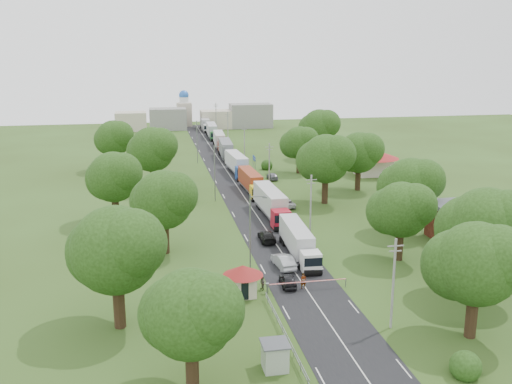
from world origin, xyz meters
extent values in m
plane|color=#2D4216|center=(0.00, 0.00, 0.00)|extent=(260.00, 260.00, 0.00)
cube|color=black|center=(0.00, 20.00, 0.00)|extent=(8.00, 200.00, 0.04)
cylinder|color=slate|center=(-4.50, -25.00, 0.55)|extent=(0.20, 0.20, 1.10)
cube|color=slate|center=(-4.50, -25.00, 1.05)|extent=(0.35, 0.35, 0.25)
cylinder|color=red|center=(0.00, -25.00, 1.00)|extent=(9.00, 0.12, 0.12)
cylinder|color=slate|center=(4.50, -25.00, 0.50)|extent=(0.10, 0.10, 1.00)
cube|color=beige|center=(-7.20, -25.00, 1.20)|extent=(2.60, 2.60, 2.40)
cone|color=maroon|center=(-7.20, -25.00, 2.90)|extent=(4.40, 4.40, 1.10)
cube|color=black|center=(-5.89, -25.00, 1.40)|extent=(0.02, 1.20, 0.90)
cube|color=black|center=(-7.20, -26.31, 1.00)|extent=(0.80, 0.02, 1.90)
cube|color=#99A593|center=(-7.00, -40.00, 1.15)|extent=(2.00, 2.00, 2.30)
cube|color=#47494F|center=(-7.00, -40.00, 2.35)|extent=(2.30, 2.30, 0.12)
cube|color=black|center=(-5.99, -40.00, 1.30)|extent=(0.02, 1.00, 0.80)
cylinder|color=slate|center=(5.20, 33.80, 2.00)|extent=(0.12, 0.12, 4.00)
cylinder|color=slate|center=(5.20, 36.20, 2.00)|extent=(0.12, 0.12, 4.00)
cube|color=navy|center=(5.20, 35.00, 3.60)|extent=(0.06, 3.00, 1.00)
cube|color=silver|center=(5.20, 35.00, 3.60)|extent=(0.07, 3.10, 0.06)
cylinder|color=gray|center=(5.50, -35.00, 4.50)|extent=(0.24, 0.24, 9.00)
cube|color=gray|center=(5.50, -35.00, 8.30)|extent=(1.60, 0.10, 0.10)
cube|color=gray|center=(5.50, -35.00, 7.80)|extent=(1.20, 0.10, 0.10)
cylinder|color=gray|center=(5.50, -7.00, 4.50)|extent=(0.24, 0.24, 9.00)
cube|color=gray|center=(5.50, -7.00, 8.30)|extent=(1.60, 0.10, 0.10)
cube|color=gray|center=(5.50, -7.00, 7.80)|extent=(1.20, 0.10, 0.10)
cylinder|color=gray|center=(5.50, 21.00, 4.50)|extent=(0.24, 0.24, 9.00)
cube|color=gray|center=(5.50, 21.00, 8.30)|extent=(1.60, 0.10, 0.10)
cube|color=gray|center=(5.50, 21.00, 7.80)|extent=(1.20, 0.10, 0.10)
cylinder|color=gray|center=(5.50, 49.00, 4.50)|extent=(0.24, 0.24, 9.00)
cube|color=gray|center=(5.50, 49.00, 8.30)|extent=(1.60, 0.10, 0.10)
cube|color=gray|center=(5.50, 49.00, 7.80)|extent=(1.20, 0.10, 0.10)
cylinder|color=gray|center=(5.50, 77.00, 4.50)|extent=(0.24, 0.24, 9.00)
cube|color=gray|center=(5.50, 77.00, 8.30)|extent=(1.60, 0.10, 0.10)
cube|color=gray|center=(5.50, 77.00, 7.80)|extent=(1.20, 0.10, 0.10)
cylinder|color=gray|center=(5.50, 105.00, 4.50)|extent=(0.24, 0.24, 9.00)
cube|color=gray|center=(5.50, 105.00, 8.30)|extent=(1.60, 0.10, 0.10)
cube|color=gray|center=(5.50, 105.00, 7.80)|extent=(1.20, 0.10, 0.10)
cylinder|color=slate|center=(-5.50, -20.00, 5.00)|extent=(0.16, 0.16, 10.00)
cube|color=slate|center=(-4.60, -20.00, 9.70)|extent=(1.80, 0.10, 0.10)
cube|color=slate|center=(-3.80, -20.00, 9.55)|extent=(0.50, 0.22, 0.15)
cylinder|color=slate|center=(-5.50, 15.00, 5.00)|extent=(0.16, 0.16, 10.00)
cube|color=slate|center=(-4.60, 15.00, 9.70)|extent=(1.80, 0.10, 0.10)
cube|color=slate|center=(-3.80, 15.00, 9.55)|extent=(0.50, 0.22, 0.15)
cylinder|color=slate|center=(-5.50, 50.00, 5.00)|extent=(0.16, 0.16, 10.00)
cube|color=slate|center=(-4.60, 50.00, 9.70)|extent=(1.80, 0.10, 0.10)
cube|color=slate|center=(-3.80, 50.00, 9.55)|extent=(0.50, 0.22, 0.15)
cylinder|color=#382616|center=(12.00, -38.00, 2.10)|extent=(1.08, 1.08, 4.20)
sphere|color=#1B310D|center=(12.00, -38.00, 7.22)|extent=(7.70, 7.70, 7.70)
sphere|color=#1B310D|center=(13.38, -39.10, 8.05)|extent=(6.05, 6.05, 6.05)
sphere|color=#1B310D|center=(10.90, -36.62, 6.67)|extent=(6.60, 6.60, 6.60)
cylinder|color=#382616|center=(18.00, -30.00, 2.27)|extent=(1.12, 1.12, 4.55)
sphere|color=#1B310D|center=(18.00, -30.00, 7.85)|extent=(8.40, 8.40, 8.40)
sphere|color=#1B310D|center=(19.50, -31.20, 8.75)|extent=(6.60, 6.60, 6.60)
sphere|color=#1B310D|center=(16.80, -28.50, 7.25)|extent=(7.20, 7.20, 7.20)
cylinder|color=#382616|center=(14.00, -18.00, 1.92)|extent=(1.04, 1.04, 3.85)
sphere|color=#1B310D|center=(14.00, -18.00, 6.60)|extent=(7.00, 7.00, 7.00)
sphere|color=#1B310D|center=(15.25, -19.00, 7.35)|extent=(5.50, 5.50, 5.50)
sphere|color=#1B310D|center=(13.00, -16.75, 6.10)|extent=(6.00, 6.00, 6.00)
cylinder|color=#382616|center=(20.00, -8.00, 2.10)|extent=(1.08, 1.08, 4.20)
sphere|color=#1B310D|center=(20.00, -8.00, 7.22)|extent=(7.70, 7.70, 7.70)
sphere|color=#1B310D|center=(21.38, -9.10, 8.05)|extent=(6.05, 6.05, 6.05)
sphere|color=#1B310D|center=(18.90, -6.62, 6.67)|extent=(6.60, 6.60, 6.60)
cylinder|color=#382616|center=(13.00, 10.00, 2.27)|extent=(1.12, 1.12, 4.55)
sphere|color=#1B310D|center=(13.00, 10.00, 7.85)|extent=(8.40, 8.40, 8.40)
sphere|color=#1B310D|center=(14.50, 8.80, 8.75)|extent=(6.60, 6.60, 6.60)
sphere|color=#1B310D|center=(11.80, 11.50, 7.25)|extent=(7.20, 7.20, 7.20)
cylinder|color=#382616|center=(22.00, 18.00, 2.10)|extent=(1.08, 1.08, 4.20)
sphere|color=#1B310D|center=(22.00, 18.00, 7.22)|extent=(7.70, 7.70, 7.70)
sphere|color=#1B310D|center=(23.38, 16.90, 8.05)|extent=(6.05, 6.05, 6.05)
sphere|color=#1B310D|center=(20.90, 19.38, 6.67)|extent=(6.60, 6.60, 6.60)
cylinder|color=#382616|center=(15.00, 35.00, 1.92)|extent=(1.04, 1.04, 3.85)
sphere|color=#1B310D|center=(15.00, 35.00, 6.60)|extent=(7.00, 7.00, 7.00)
sphere|color=#1B310D|center=(16.25, 34.00, 7.35)|extent=(5.50, 5.50, 5.50)
sphere|color=#1B310D|center=(14.00, 36.25, 6.10)|extent=(6.00, 6.00, 6.00)
cylinder|color=#382616|center=(24.00, 50.00, 2.27)|extent=(1.12, 1.12, 4.55)
sphere|color=#1B310D|center=(24.00, 50.00, 7.85)|extent=(8.40, 8.40, 8.40)
sphere|color=#1B310D|center=(25.50, 48.80, 8.75)|extent=(6.60, 6.60, 6.60)
sphere|color=#1B310D|center=(22.80, 51.50, 7.25)|extent=(7.20, 7.20, 7.20)
cylinder|color=#382616|center=(-14.00, -42.00, 1.92)|extent=(1.04, 1.04, 3.85)
sphere|color=#1B310D|center=(-14.00, -42.00, 6.60)|extent=(7.00, 7.00, 7.00)
sphere|color=#1B310D|center=(-12.75, -43.00, 7.35)|extent=(5.50, 5.50, 5.50)
sphere|color=#1B310D|center=(-15.00, -40.75, 6.10)|extent=(6.00, 6.00, 6.00)
cylinder|color=#382616|center=(-20.00, -30.00, 2.27)|extent=(1.12, 1.12, 4.55)
sphere|color=#1B310D|center=(-20.00, -30.00, 7.85)|extent=(8.40, 8.40, 8.40)
sphere|color=#1B310D|center=(-18.50, -31.20, 8.75)|extent=(6.60, 6.60, 6.60)
sphere|color=#1B310D|center=(-21.20, -28.50, 7.25)|extent=(7.20, 7.20, 7.20)
cylinder|color=#382616|center=(-15.00, -10.00, 2.10)|extent=(1.08, 1.08, 4.20)
sphere|color=#1B310D|center=(-15.00, -10.00, 7.22)|extent=(7.70, 7.70, 7.70)
sphere|color=#1B310D|center=(-13.62, -11.10, 8.05)|extent=(6.05, 6.05, 6.05)
sphere|color=#1B310D|center=(-16.10, -8.62, 6.67)|extent=(6.60, 6.60, 6.60)
cylinder|color=#382616|center=(-22.00, 5.00, 2.10)|extent=(1.08, 1.08, 4.20)
sphere|color=#1B310D|center=(-22.00, 5.00, 7.22)|extent=(7.70, 7.70, 7.70)
sphere|color=#1B310D|center=(-20.62, 3.90, 8.05)|extent=(6.05, 6.05, 6.05)
sphere|color=#1B310D|center=(-23.10, 6.38, 6.67)|extent=(6.60, 6.60, 6.60)
cylinder|color=#382616|center=(-16.00, 25.00, 2.27)|extent=(1.12, 1.12, 4.55)
sphere|color=#1B310D|center=(-16.00, 25.00, 7.85)|extent=(8.40, 8.40, 8.40)
sphere|color=#1B310D|center=(-14.50, 23.80, 8.75)|extent=(6.60, 6.60, 6.60)
sphere|color=#1B310D|center=(-17.20, 26.50, 7.25)|extent=(7.20, 7.20, 7.20)
cylinder|color=#382616|center=(-24.00, 45.00, 2.10)|extent=(1.08, 1.08, 4.20)
sphere|color=#1B310D|center=(-24.00, 45.00, 7.22)|extent=(7.70, 7.70, 7.70)
sphere|color=#1B310D|center=(-22.62, 43.90, 8.05)|extent=(6.05, 6.05, 6.05)
sphere|color=#1B310D|center=(-25.10, 46.38, 6.67)|extent=(6.60, 6.60, 6.60)
cube|color=maroon|center=(26.00, -12.00, 2.30)|extent=(8.00, 6.00, 4.60)
cube|color=#47494F|center=(26.00, -12.00, 4.90)|extent=(8.60, 6.60, 0.60)
cube|color=beige|center=(30.00, 30.00, 2.00)|extent=(7.00, 5.00, 4.00)
cone|color=maroon|center=(30.00, 30.00, 4.90)|extent=(10.08, 10.08, 1.80)
cube|color=gray|center=(-10.00, 110.00, 3.50)|extent=(12.00, 8.00, 7.00)
cube|color=beige|center=(6.00, 110.00, 3.00)|extent=(10.00, 8.00, 6.00)
cube|color=gray|center=(18.00, 110.00, 4.00)|extent=(14.00, 8.00, 8.00)
cube|color=beige|center=(-22.00, 110.00, 3.00)|extent=(10.00, 8.00, 6.00)
cube|color=beige|center=(-4.00, 118.00, 4.00)|extent=(5.00, 5.00, 8.00)
cylinder|color=silver|center=(-4.00, 118.00, 9.00)|extent=(3.20, 3.20, 2.00)
sphere|color=#2659B2|center=(-4.00, 118.00, 10.60)|extent=(3.40, 3.40, 3.40)
cube|color=white|center=(1.76, -20.26, 1.47)|extent=(2.36, 2.36, 2.37)
cube|color=black|center=(1.76, -21.41, 1.80)|extent=(2.18, 0.11, 1.04)
cube|color=slate|center=(1.76, -21.35, 0.52)|extent=(2.09, 0.33, 0.33)
cube|color=slate|center=(1.76, -13.63, 0.71)|extent=(2.61, 10.96, 0.28)
cube|color=#B9B9BE|center=(1.76, -13.35, 2.41)|extent=(2.81, 11.26, 2.84)
cylinder|color=black|center=(1.76, -21.11, 0.47)|extent=(2.22, 0.95, 0.95)
cylinder|color=black|center=(1.76, -19.41, 0.47)|extent=(2.22, 0.95, 0.95)
cylinder|color=black|center=(1.76, -10.32, 0.47)|extent=(2.22, 0.95, 0.95)
cylinder|color=black|center=(1.76, -8.90, 0.47)|extent=(2.22, 0.95, 0.95)
cube|color=#AC1325|center=(2.12, -3.10, 1.65)|extent=(2.63, 2.63, 2.66)
cube|color=black|center=(2.12, -4.39, 2.02)|extent=(2.45, 0.10, 1.17)
cube|color=slate|center=(2.12, -4.33, 0.59)|extent=(2.35, 0.33, 0.37)
cube|color=slate|center=(2.12, 4.34, 0.80)|extent=(2.84, 12.31, 0.32)
cube|color=#BABABA|center=(2.12, 4.66, 2.71)|extent=(3.06, 12.63, 3.19)
cylinder|color=black|center=(2.12, -4.06, 0.53)|extent=(2.50, 1.06, 1.06)
cylinder|color=black|center=(2.12, -2.15, 0.53)|extent=(2.50, 1.06, 1.06)
cylinder|color=black|center=(2.12, 8.07, 0.53)|extent=(2.50, 1.06, 1.06)
cylinder|color=black|center=(2.12, 9.66, 0.53)|extent=(2.50, 1.06, 1.06)
cube|color=yellow|center=(1.84, 14.10, 1.47)|extent=(2.37, 2.37, 2.37)
cube|color=black|center=(1.84, 12.96, 1.80)|extent=(2.18, 0.12, 1.04)
cube|color=slate|center=(1.84, 13.01, 0.52)|extent=(2.09, 0.35, 0.33)
cube|color=slate|center=(1.84, 20.73, 0.71)|extent=(2.68, 10.98, 0.28)
cube|color=maroon|center=(1.84, 21.01, 2.41)|extent=(2.88, 11.27, 2.84)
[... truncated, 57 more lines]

